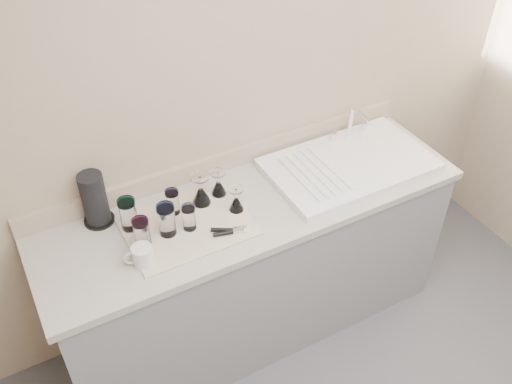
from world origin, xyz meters
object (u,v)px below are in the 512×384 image
sink_unit (349,164)px  goblet_front_right (236,203)px  tumbler_lavender (189,217)px  tumbler_magenta (142,233)px  tumbler_teal (128,214)px  tumbler_purple (173,202)px  paper_towel_roll (95,200)px  tumbler_blue (167,220)px  white_mug (142,256)px  can_opener (229,231)px  goblet_back_left (201,194)px  goblet_back_right (219,186)px

sink_unit → goblet_front_right: size_ratio=6.68×
tumbler_lavender → goblet_front_right: size_ratio=1.00×
tumbler_magenta → tumbler_teal: bearing=95.6°
tumbler_purple → paper_towel_roll: bearing=159.8°
tumbler_blue → white_mug: tumbler_blue is taller
tumbler_blue → can_opener: size_ratio=1.04×
tumbler_blue → goblet_back_left: (0.21, 0.11, -0.03)m
goblet_back_right → tumbler_teal: bearing=-177.4°
tumbler_purple → goblet_back_right: bearing=4.8°
white_mug → sink_unit: bearing=6.4°
tumbler_teal → goblet_back_right: size_ratio=1.21×
tumbler_teal → tumbler_blue: (0.13, -0.11, 0.00)m
sink_unit → goblet_back_right: sink_unit is taller
tumbler_lavender → can_opener: tumbler_lavender is taller
goblet_back_left → goblet_back_right: size_ratio=1.21×
goblet_back_left → white_mug: bearing=-148.6°
tumbler_teal → goblet_back_left: 0.35m
can_opener → paper_towel_roll: 0.61m
goblet_back_right → white_mug: size_ratio=0.98×
sink_unit → white_mug: 1.15m
tumbler_blue → goblet_front_right: tumbler_blue is taller
sink_unit → tumbler_teal: sink_unit is taller
tumbler_purple → white_mug: tumbler_purple is taller
goblet_front_right → white_mug: 0.50m
sink_unit → can_opener: 0.76m
tumbler_purple → white_mug: (-0.23, -0.23, -0.03)m
tumbler_blue → white_mug: (-0.16, -0.11, -0.04)m
tumbler_lavender → goblet_front_right: bearing=2.2°
white_mug → can_opener: bearing=-2.4°
tumbler_magenta → goblet_back_right: 0.46m
tumbler_blue → tumbler_magenta: bearing=-171.0°
tumbler_purple → can_opener: bearing=-56.3°
goblet_back_right → can_opener: goblet_back_right is taller
tumbler_teal → goblet_back_right: 0.45m
goblet_front_right → can_opener: bearing=-128.6°
tumbler_teal → paper_towel_roll: 0.16m
tumbler_lavender → can_opener: (0.14, -0.11, -0.05)m
sink_unit → white_mug: bearing=-173.6°
tumbler_purple → goblet_back_right: 0.24m
tumbler_blue → can_opener: bearing=-28.6°
tumbler_magenta → goblet_back_right: bearing=19.6°
sink_unit → tumbler_blue: bearing=-179.0°
tumbler_teal → goblet_back_left: size_ratio=1.00×
sink_unit → goblet_back_right: bearing=170.0°
tumbler_magenta → goblet_front_right: tumbler_magenta is taller
tumbler_purple → white_mug: size_ratio=0.95×
sink_unit → paper_towel_roll: paper_towel_roll is taller
tumbler_blue → white_mug: 0.20m
tumbler_lavender → paper_towel_roll: paper_towel_roll is taller
tumbler_blue → goblet_front_right: bearing=-1.1°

